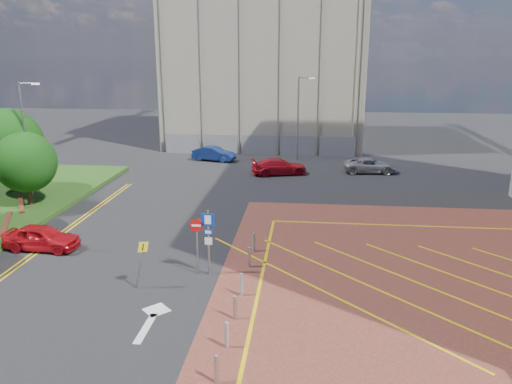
% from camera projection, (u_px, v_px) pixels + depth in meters
% --- Properties ---
extents(ground, '(140.00, 140.00, 0.00)m').
position_uv_depth(ground, '(195.00, 283.00, 22.80)').
color(ground, black).
rests_on(ground, ground).
extents(tree_c, '(4.00, 4.00, 4.90)m').
position_uv_depth(tree_c, '(26.00, 162.00, 32.87)').
color(tree_c, '#3D2B1C').
rests_on(tree_c, grass_bed).
extents(tree_d, '(5.00, 5.00, 6.08)m').
position_uv_depth(tree_d, '(8.00, 143.00, 35.85)').
color(tree_d, '#3D2B1C').
rests_on(tree_d, grass_bed).
extents(lamp_left_far, '(1.53, 0.16, 8.00)m').
position_uv_depth(lamp_left_far, '(26.00, 135.00, 34.48)').
color(lamp_left_far, '#9EA0A8').
rests_on(lamp_left_far, grass_bed).
extents(lamp_back, '(1.53, 0.16, 8.00)m').
position_uv_depth(lamp_back, '(299.00, 115.00, 48.04)').
color(lamp_back, '#9EA0A8').
rests_on(lamp_back, ground).
extents(sign_cluster, '(1.17, 0.12, 3.20)m').
position_uv_depth(sign_cluster, '(204.00, 236.00, 23.19)').
color(sign_cluster, '#9EA0A8').
rests_on(sign_cluster, ground).
extents(warning_sign, '(0.70, 0.41, 2.25)m').
position_uv_depth(warning_sign, '(141.00, 259.00, 21.90)').
color(warning_sign, '#9EA0A8').
rests_on(warning_sign, ground).
extents(bollard_row, '(0.14, 11.14, 0.90)m').
position_uv_depth(bollard_row, '(239.00, 293.00, 20.85)').
color(bollard_row, '#9EA0A8').
rests_on(bollard_row, forecourt).
extents(construction_building, '(21.20, 19.20, 22.00)m').
position_uv_depth(construction_building, '(267.00, 45.00, 58.16)').
color(construction_building, '#B0A390').
rests_on(construction_building, ground).
extents(construction_fence, '(21.60, 0.06, 2.00)m').
position_uv_depth(construction_fence, '(268.00, 145.00, 51.17)').
color(construction_fence, gray).
rests_on(construction_fence, ground).
extents(car_red_left, '(4.05, 1.77, 1.36)m').
position_uv_depth(car_red_left, '(42.00, 237.00, 26.55)').
color(car_red_left, red).
rests_on(car_red_left, ground).
extents(car_blue_back, '(4.38, 2.41, 1.37)m').
position_uv_depth(car_blue_back, '(214.00, 154.00, 48.48)').
color(car_blue_back, navy).
rests_on(car_blue_back, ground).
extents(car_red_back, '(5.11, 3.18, 1.38)m').
position_uv_depth(car_red_back, '(279.00, 167.00, 43.02)').
color(car_red_back, red).
rests_on(car_red_back, ground).
extents(car_silver_back, '(4.74, 2.43, 1.28)m').
position_uv_depth(car_silver_back, '(370.00, 165.00, 43.68)').
color(car_silver_back, '#B2B2B9').
rests_on(car_silver_back, ground).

